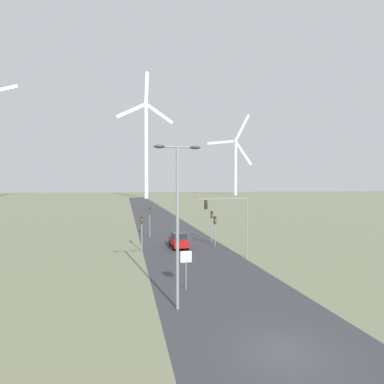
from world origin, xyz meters
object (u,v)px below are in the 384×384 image
Objects in this scene: traffic_light_post_mid_right at (212,219)px; car_approaching at (179,240)px; streetlamp at (177,207)px; wind_turbine_left at (146,142)px; traffic_light_mast_overhead at (230,214)px; stop_sign_near at (186,263)px; traffic_light_post_near_left at (142,225)px; wind_turbine_center at (235,161)px; traffic_light_post_near_right at (215,224)px; traffic_light_post_mid_left at (150,216)px.

car_approaching is (-4.81, -2.49, -2.07)m from traffic_light_post_mid_right.
wind_turbine_left reaches higher than streetlamp.
streetlamp is at bearing -123.62° from traffic_light_mast_overhead.
traffic_light_post_near_left reaches higher than stop_sign_near.
traffic_light_post_mid_right reaches higher than car_approaching.
car_approaching is (3.13, 17.30, -5.24)m from streetlamp.
car_approaching is (1.97, 14.13, -1.02)m from stop_sign_near.
traffic_light_mast_overhead is 0.11× the size of wind_turbine_center.
car_approaching is (-4.21, 6.26, -3.63)m from traffic_light_mast_overhead.
streetlamp reaches higher than traffic_light_post_near_right.
wind_turbine_left reaches higher than traffic_light_post_mid_left.
traffic_light_post_near_left is 8.82m from traffic_light_post_mid_left.
traffic_light_post_mid_right is (6.78, 16.62, 1.05)m from stop_sign_near.
traffic_light_post_near_right is (7.47, 16.84, -3.42)m from streetlamp.
traffic_light_post_near_right is (6.31, 13.67, 0.80)m from stop_sign_near.
traffic_light_post_mid_left is 182.27m from wind_turbine_center.
traffic_light_post_near_left is at bearing 100.53° from stop_sign_near.
wind_turbine_center is (72.45, 172.15, 24.30)m from car_approaching.
traffic_light_post_mid_right reaches higher than stop_sign_near.
wind_turbine_left reaches higher than traffic_light_post_mid_right.
traffic_light_post_mid_left is (1.57, 8.68, 0.14)m from traffic_light_post_near_left.
stop_sign_near is 149.29m from wind_turbine_left.
traffic_light_mast_overhead is 192.13m from wind_turbine_center.
traffic_light_post_near_left is 136.43m from wind_turbine_left.
car_approaching is at bearing -69.63° from traffic_light_post_mid_left.
traffic_light_post_mid_right is at bearing 67.81° from stop_sign_near.
streetlamp is 5.40m from stop_sign_near.
wind_turbine_left is at bearing 89.92° from traffic_light_post_mid_right.
traffic_light_post_near_left is (-1.27, 16.26, -3.19)m from streetlamp.
wind_turbine_left reaches higher than traffic_light_mast_overhead.
traffic_light_post_near_left is 190.78m from wind_turbine_center.
traffic_light_post_mid_left is at bearing -114.59° from wind_turbine_center.
traffic_light_post_near_right is 0.88× the size of traffic_light_post_mid_left.
traffic_light_post_mid_right is at bearing 20.98° from traffic_light_post_near_left.
traffic_light_mast_overhead is at bearing -91.24° from traffic_light_post_near_right.
traffic_light_post_near_right is 0.90× the size of car_approaching.
traffic_light_post_near_right is 0.06× the size of wind_turbine_center.
traffic_light_post_mid_left is at bearing 92.28° from stop_sign_near.
stop_sign_near is at bearing -97.93° from car_approaching.
wind_turbine_center reaches higher than traffic_light_post_mid_right.
traffic_light_post_near_left is 8.76m from traffic_light_post_near_right.
traffic_light_post_mid_left is (0.30, 24.94, -3.05)m from streetlamp.
stop_sign_near is 10.35m from traffic_light_mast_overhead.
stop_sign_near is 0.74× the size of traffic_light_post_near_right.
stop_sign_near is 14.31m from car_approaching.
car_approaching is (-4.34, 0.46, -1.82)m from traffic_light_post_near_right.
traffic_light_post_mid_left is at bearing 89.32° from streetlamp.
traffic_light_post_near_left is 0.95× the size of traffic_light_post_mid_left.
traffic_light_post_near_right is at bearing 88.76° from traffic_light_mast_overhead.
stop_sign_near is at bearing -87.72° from traffic_light_post_mid_left.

